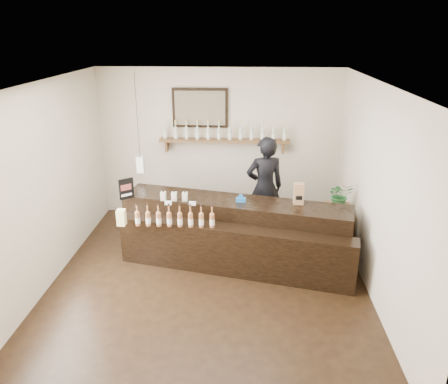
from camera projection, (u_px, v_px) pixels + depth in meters
name	position (u px, v px, depth m)	size (l,w,h in m)	color
ground	(208.00, 280.00, 6.37)	(5.00, 5.00, 0.00)	black
room_shell	(207.00, 169.00, 5.76)	(5.00, 5.00, 5.00)	beige
back_wall_decor	(211.00, 127.00, 7.97)	(2.66, 0.96, 1.69)	brown
counter	(234.00, 235.00, 6.72)	(3.57, 1.69, 1.15)	black
promo_sign	(126.00, 189.00, 6.65)	(0.20, 0.16, 0.33)	black
paper_bag	(299.00, 194.00, 6.47)	(0.15, 0.11, 0.32)	#996E4A
tape_dispenser	(241.00, 199.00, 6.57)	(0.15, 0.06, 0.12)	#1965B1
side_cabinet	(337.00, 230.00, 7.07)	(0.44, 0.57, 0.78)	brown
potted_plant	(340.00, 195.00, 6.85)	(0.38, 0.33, 0.42)	#29662F
shopkeeper	(265.00, 181.00, 7.41)	(0.73, 0.48, 2.01)	black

